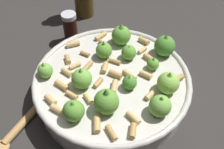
% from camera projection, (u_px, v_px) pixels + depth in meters
% --- Properties ---
extents(ground_plane, '(2.40, 2.40, 0.00)m').
position_uv_depth(ground_plane, '(112.00, 95.00, 0.60)').
color(ground_plane, '#2D2B28').
extents(cooking_pan, '(0.33, 0.33, 0.12)m').
position_uv_depth(cooking_pan, '(113.00, 84.00, 0.57)').
color(cooking_pan, beige).
rests_on(cooking_pan, ground).
extents(pepper_shaker, '(0.04, 0.04, 0.09)m').
position_uv_depth(pepper_shaker, '(70.00, 27.00, 0.70)').
color(pepper_shaker, '#33140F').
rests_on(pepper_shaker, ground).
extents(wooden_spoon, '(0.20, 0.13, 0.02)m').
position_uv_depth(wooden_spoon, '(22.00, 124.00, 0.54)').
color(wooden_spoon, '#B2844C').
rests_on(wooden_spoon, ground).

